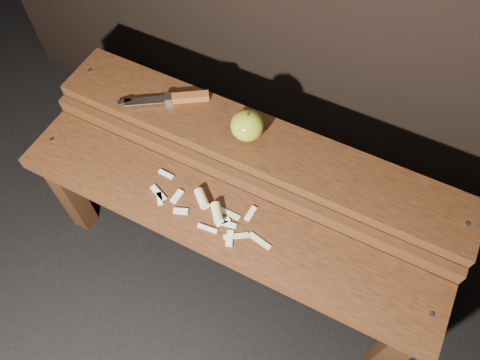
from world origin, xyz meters
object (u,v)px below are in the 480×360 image
at_px(bench_front_tier, 220,232).
at_px(apple, 247,126).
at_px(bench_rear_tier, 257,159).
at_px(knife, 179,98).

bearing_deg(bench_front_tier, apple, 98.59).
bearing_deg(bench_rear_tier, knife, 174.44).
relative_size(bench_rear_tier, apple, 12.93).
height_order(bench_front_tier, apple, apple).
relative_size(bench_rear_tier, knife, 5.26).
height_order(apple, knife, apple).
distance_m(bench_front_tier, apple, 0.30).
relative_size(bench_front_tier, apple, 12.93).
bearing_deg(apple, knife, 174.67).
bearing_deg(bench_rear_tier, bench_front_tier, -90.00).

